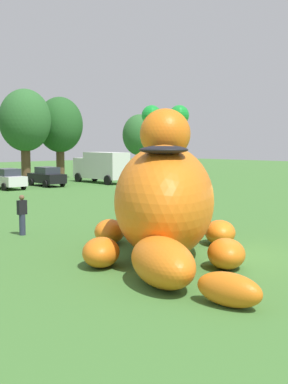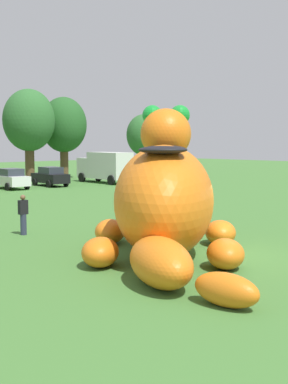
% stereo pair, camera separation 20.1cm
% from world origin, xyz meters
% --- Properties ---
extents(ground_plane, '(160.00, 160.00, 0.00)m').
position_xyz_m(ground_plane, '(0.00, 0.00, 0.00)').
color(ground_plane, '#427533').
extents(giant_inflatable_creature, '(8.06, 9.70, 5.40)m').
position_xyz_m(giant_inflatable_creature, '(-1.49, 1.56, 1.97)').
color(giant_inflatable_creature, orange).
rests_on(giant_inflatable_creature, ground).
extents(car_white, '(2.12, 4.19, 1.72)m').
position_xyz_m(car_white, '(7.15, 27.86, 0.86)').
color(car_white, white).
rests_on(car_white, ground).
extents(car_black, '(2.15, 4.20, 1.72)m').
position_xyz_m(car_black, '(11.11, 27.93, 0.86)').
color(car_black, black).
rests_on(car_black, ground).
extents(box_truck, '(2.56, 6.48, 2.95)m').
position_xyz_m(box_truck, '(16.93, 27.33, 1.60)').
color(box_truck, silver).
rests_on(box_truck, ground).
extents(tree_centre_right, '(5.19, 5.19, 9.22)m').
position_xyz_m(tree_centre_right, '(13.13, 34.73, 6.03)').
color(tree_centre_right, brown).
rests_on(tree_centre_right, ground).
extents(tree_mid_right, '(4.91, 4.91, 8.72)m').
position_xyz_m(tree_mid_right, '(17.59, 35.09, 5.70)').
color(tree_mid_right, brown).
rests_on(tree_mid_right, ground).
extents(tree_right, '(4.05, 4.05, 7.19)m').
position_xyz_m(tree_right, '(27.82, 33.45, 4.70)').
color(tree_right, brown).
rests_on(tree_right, ground).
extents(spectator_near_inflatable, '(0.38, 0.26, 1.71)m').
position_xyz_m(spectator_near_inflatable, '(-3.07, 8.33, 0.85)').
color(spectator_near_inflatable, '#2D334C').
rests_on(spectator_near_inflatable, ground).
extents(spectator_by_cars, '(0.38, 0.26, 1.71)m').
position_xyz_m(spectator_by_cars, '(3.84, 7.66, 0.85)').
color(spectator_by_cars, '#2D334C').
rests_on(spectator_by_cars, ground).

